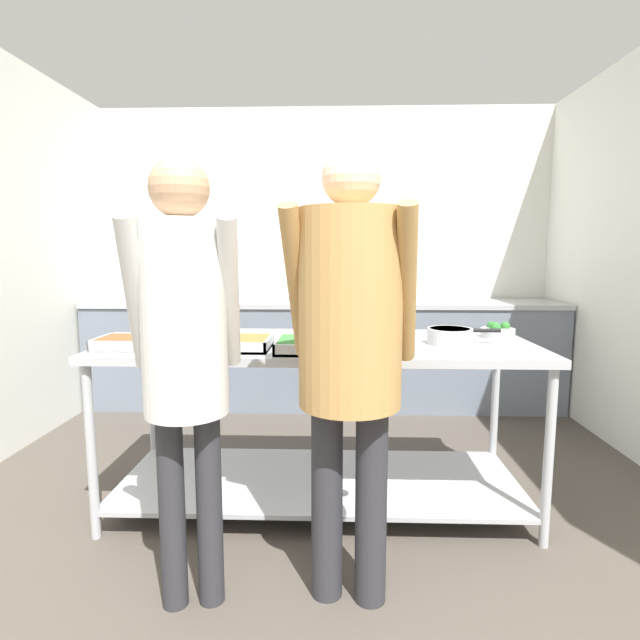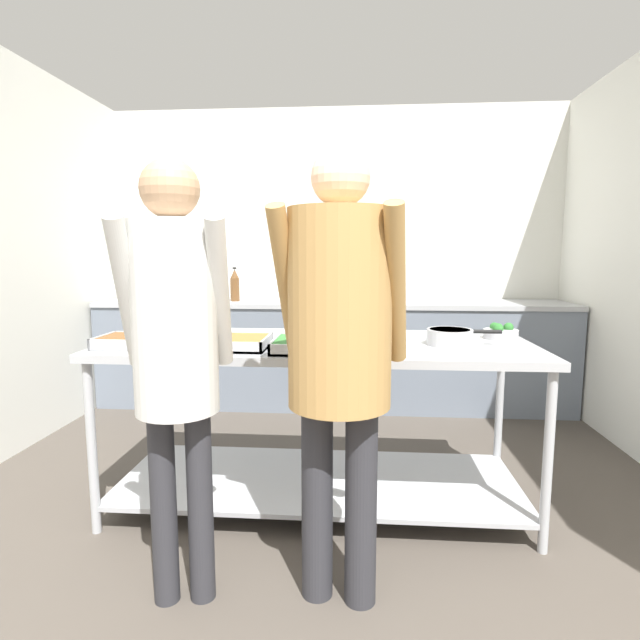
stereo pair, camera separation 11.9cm
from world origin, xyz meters
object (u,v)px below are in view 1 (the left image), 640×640
guest_serving_left (185,335)px  water_bottle (225,286)px  serving_tray_roast (233,343)px  broccoli_bowl (498,331)px  serving_tray_vegetables (316,345)px  guest_serving_right (350,332)px  plate_stack (385,342)px  sauce_pan (450,335)px  serving_tray_greens (144,343)px

guest_serving_left → water_bottle: (-0.42, 2.53, 0.01)m
serving_tray_roast → broccoli_bowl: size_ratio=2.02×
serving_tray_vegetables → broccoli_bowl: bearing=22.3°
serving_tray_roast → guest_serving_right: 0.79m
serving_tray_vegetables → plate_stack: 0.35m
broccoli_bowl → water_bottle: bearing=139.8°
serving_tray_vegetables → sauce_pan: size_ratio=1.01×
plate_stack → guest_serving_left: (-0.78, -0.66, 0.14)m
serving_tray_vegetables → sauce_pan: bearing=15.8°
sauce_pan → guest_serving_right: guest_serving_right is taller
serving_tray_roast → serving_tray_vegetables: 0.40m
guest_serving_left → guest_serving_right: size_ratio=0.98×
sauce_pan → broccoli_bowl: bearing=34.7°
sauce_pan → broccoli_bowl: broccoli_bowl is taller
serving_tray_greens → guest_serving_right: size_ratio=0.25×
serving_tray_vegetables → guest_serving_right: guest_serving_right is taller
serving_tray_vegetables → water_bottle: 2.15m
serving_tray_greens → plate_stack: 1.17m
serving_tray_vegetables → plate_stack: serving_tray_vegetables is taller
serving_tray_greens → guest_serving_left: size_ratio=0.26×
broccoli_bowl → plate_stack: bearing=-153.9°
serving_tray_vegetables → guest_serving_left: size_ratio=0.22×
serving_tray_vegetables → plate_stack: (0.34, 0.09, -0.00)m
broccoli_bowl → serving_tray_greens: bearing=-168.4°
guest_serving_right → water_bottle: guest_serving_right is taller
guest_serving_right → sauce_pan: bearing=53.5°
water_bottle → serving_tray_roast: bearing=-76.5°
sauce_pan → guest_serving_right: 0.89m
sauce_pan → water_bottle: bearing=131.0°
sauce_pan → water_bottle: 2.35m
serving_tray_vegetables → guest_serving_right: (0.15, -0.52, 0.14)m
plate_stack → sauce_pan: 0.35m
serving_tray_roast → sauce_pan: (1.08, 0.16, 0.02)m
serving_tray_roast → sauce_pan: sauce_pan is taller
plate_stack → sauce_pan: (0.34, 0.10, 0.02)m
serving_tray_roast → plate_stack: (0.74, 0.06, -0.00)m
serving_tray_vegetables → broccoli_bowl: size_ratio=2.05×
broccoli_bowl → water_bottle: size_ratio=0.61×
broccoli_bowl → guest_serving_right: guest_serving_right is taller
serving_tray_vegetables → guest_serving_left: guest_serving_left is taller
broccoli_bowl → water_bottle: (-1.84, 1.56, 0.15)m
broccoli_bowl → guest_serving_left: size_ratio=0.11×
water_bottle → guest_serving_right: bearing=-67.8°
broccoli_bowl → water_bottle: 2.42m
serving_tray_roast → guest_serving_right: bearing=-45.0°
serving_tray_roast → plate_stack: serving_tray_roast is taller
plate_stack → water_bottle: bearing=122.7°
serving_tray_roast → serving_tray_vegetables: bearing=-4.6°
sauce_pan → serving_tray_greens: bearing=-173.9°
serving_tray_greens → water_bottle: size_ratio=1.47×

